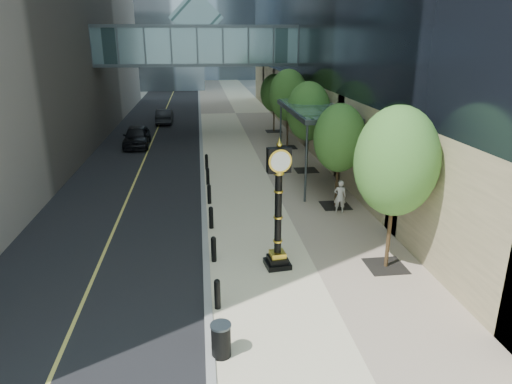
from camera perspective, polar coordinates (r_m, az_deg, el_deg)
The scene contains 13 objects.
ground at distance 14.31m, azimuth 6.69°, elevation -15.85°, with size 320.00×320.00×0.00m, color gray.
road at distance 52.19m, azimuth -11.49°, elevation 9.42°, with size 8.00×180.00×0.02m, color black.
sidewalk at distance 52.19m, azimuth -2.58°, elevation 9.79°, with size 8.00×180.00×0.06m, color beige.
curb at distance 52.04m, azimuth -7.04°, elevation 9.65°, with size 0.25×180.00×0.07m, color gray.
skywalk at distance 39.41m, azimuth -7.38°, elevation 18.01°, with size 17.00×4.20×5.80m.
entrance_canopy at distance 26.52m, azimuth 7.34°, elevation 10.10°, with size 3.00×8.00×4.38m.
bollard_row at distance 21.77m, azimuth -5.75°, elevation -1.76°, with size 0.20×16.20×0.90m.
street_trees at distance 27.88m, azimuth 6.88°, elevation 9.79°, with size 2.89×28.68×5.94m.
street_clock at distance 16.29m, azimuth 2.78°, elevation -2.90°, with size 0.98×0.98×4.69m.
trash_bin at distance 12.67m, azimuth -4.39°, elevation -18.07°, with size 0.52×0.52×0.90m, color black.
pedestrian at distance 22.22m, azimuth 10.45°, elevation -0.57°, with size 0.59×0.39×1.62m, color beige.
car_near at distance 36.95m, azimuth -14.68°, elevation 6.76°, with size 1.91×4.74×1.61m, color black.
car_far at distance 46.72m, azimuth -11.36°, elevation 9.28°, with size 1.51×4.34×1.43m, color black.
Camera 1 is at (-3.03, -11.41, 8.08)m, focal length 32.00 mm.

